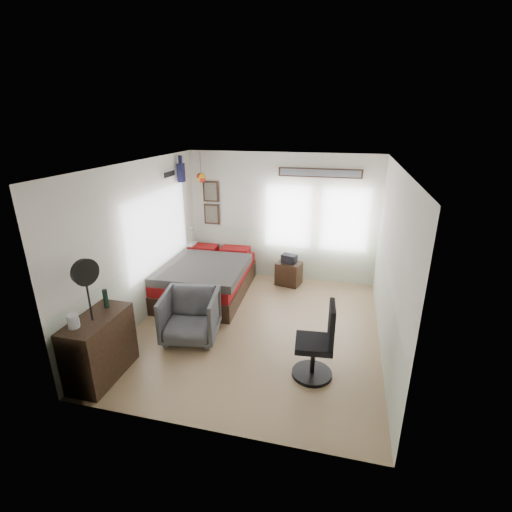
{
  "coord_description": "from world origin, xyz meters",
  "views": [
    {
      "loc": [
        1.3,
        -5.28,
        3.32
      ],
      "look_at": [
        -0.1,
        0.4,
        1.15
      ],
      "focal_mm": 26.0,
      "sensor_mm": 36.0,
      "label": 1
    }
  ],
  "objects_px": {
    "bed": "(207,278)",
    "armchair": "(190,316)",
    "nightstand": "(289,273)",
    "dresser": "(100,347)",
    "task_chair": "(318,348)"
  },
  "relations": [
    {
      "from": "bed",
      "to": "dresser",
      "type": "xyz_separation_m",
      "value": [
        -0.46,
        -2.74,
        0.11
      ]
    },
    {
      "from": "bed",
      "to": "task_chair",
      "type": "relative_size",
      "value": 2.05
    },
    {
      "from": "dresser",
      "to": "nightstand",
      "type": "bearing_deg",
      "value": 61.04
    },
    {
      "from": "bed",
      "to": "dresser",
      "type": "height_order",
      "value": "dresser"
    },
    {
      "from": "dresser",
      "to": "task_chair",
      "type": "xyz_separation_m",
      "value": [
        2.84,
        0.69,
        -0.0
      ]
    },
    {
      "from": "dresser",
      "to": "nightstand",
      "type": "xyz_separation_m",
      "value": [
        1.98,
        3.58,
        -0.21
      ]
    },
    {
      "from": "dresser",
      "to": "task_chair",
      "type": "height_order",
      "value": "task_chair"
    },
    {
      "from": "dresser",
      "to": "armchair",
      "type": "relative_size",
      "value": 1.15
    },
    {
      "from": "armchair",
      "to": "nightstand",
      "type": "bearing_deg",
      "value": 54.5
    },
    {
      "from": "dresser",
      "to": "task_chair",
      "type": "distance_m",
      "value": 2.92
    },
    {
      "from": "dresser",
      "to": "task_chair",
      "type": "bearing_deg",
      "value": 13.61
    },
    {
      "from": "bed",
      "to": "task_chair",
      "type": "xyz_separation_m",
      "value": [
        2.38,
        -2.05,
        0.1
      ]
    },
    {
      "from": "bed",
      "to": "nightstand",
      "type": "relative_size",
      "value": 4.62
    },
    {
      "from": "bed",
      "to": "nightstand",
      "type": "height_order",
      "value": "bed"
    },
    {
      "from": "bed",
      "to": "armchair",
      "type": "xyz_separation_m",
      "value": [
        0.33,
        -1.58,
        0.05
      ]
    }
  ]
}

